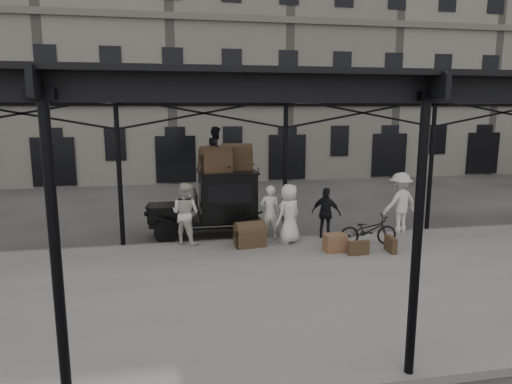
# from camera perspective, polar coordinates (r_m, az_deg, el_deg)

# --- Properties ---
(ground) EXTENTS (120.00, 120.00, 0.00)m
(ground) POSITION_cam_1_polar(r_m,az_deg,el_deg) (12.92, 5.78, -8.55)
(ground) COLOR #383533
(ground) RESTS_ON ground
(platform) EXTENTS (28.00, 8.00, 0.15)m
(platform) POSITION_cam_1_polar(r_m,az_deg,el_deg) (11.12, 8.77, -11.42)
(platform) COLOR slate
(platform) RESTS_ON ground
(canopy) EXTENTS (22.50, 9.00, 4.74)m
(canopy) POSITION_cam_1_polar(r_m,az_deg,el_deg) (10.60, 8.95, 12.51)
(canopy) COLOR black
(canopy) RESTS_ON ground
(building_frontage) EXTENTS (64.00, 8.00, 14.00)m
(building_frontage) POSITION_cam_1_polar(r_m,az_deg,el_deg) (30.05, -4.12, 15.74)
(building_frontage) COLOR slate
(building_frontage) RESTS_ON ground
(taxi) EXTENTS (3.65, 1.55, 2.18)m
(taxi) POSITION_cam_1_polar(r_m,az_deg,el_deg) (15.09, -4.80, -1.03)
(taxi) COLOR black
(taxi) RESTS_ON ground
(porter_left) EXTENTS (0.69, 0.53, 1.71)m
(porter_left) POSITION_cam_1_polar(r_m,az_deg,el_deg) (14.20, 1.76, -2.56)
(porter_left) COLOR silver
(porter_left) RESTS_ON platform
(porter_midleft) EXTENTS (1.15, 1.10, 1.87)m
(porter_midleft) POSITION_cam_1_polar(r_m,az_deg,el_deg) (13.86, -8.81, -2.65)
(porter_midleft) COLOR beige
(porter_midleft) RESTS_ON platform
(porter_centre) EXTENTS (1.05, 0.96, 1.81)m
(porter_centre) POSITION_cam_1_polar(r_m,az_deg,el_deg) (13.85, 4.15, -2.70)
(porter_centre) COLOR silver
(porter_centre) RESTS_ON platform
(porter_official) EXTENTS (0.98, 0.89, 1.61)m
(porter_official) POSITION_cam_1_polar(r_m,az_deg,el_deg) (14.48, 8.76, -2.62)
(porter_official) COLOR black
(porter_official) RESTS_ON platform
(porter_right) EXTENTS (1.44, 1.06, 1.99)m
(porter_right) POSITION_cam_1_polar(r_m,az_deg,el_deg) (15.69, 17.56, -1.27)
(porter_right) COLOR silver
(porter_right) RESTS_ON platform
(bicycle) EXTENTS (1.78, 0.74, 0.91)m
(bicycle) POSITION_cam_1_polar(r_m,az_deg,el_deg) (14.06, 13.83, -4.65)
(bicycle) COLOR black
(bicycle) RESTS_ON platform
(porter_roof) EXTENTS (0.72, 0.82, 1.44)m
(porter_roof) POSITION_cam_1_polar(r_m,az_deg,el_deg) (14.75, -4.98, 5.36)
(porter_roof) COLOR black
(porter_roof) RESTS_ON taxi
(steamer_trunk_roof_near) EXTENTS (1.08, 0.81, 0.71)m
(steamer_trunk_roof_near) POSITION_cam_1_polar(r_m,az_deg,el_deg) (14.64, -5.09, 3.87)
(steamer_trunk_roof_near) COLOR #4F3F24
(steamer_trunk_roof_near) RESTS_ON taxi
(steamer_trunk_roof_far) EXTENTS (1.01, 0.64, 0.73)m
(steamer_trunk_roof_far) POSITION_cam_1_polar(r_m,az_deg,el_deg) (15.17, -2.43, 4.17)
(steamer_trunk_roof_far) COLOR #4F3F24
(steamer_trunk_roof_far) RESTS_ON taxi
(steamer_trunk_platform) EXTENTS (0.94, 0.66, 0.64)m
(steamer_trunk_platform) POSITION_cam_1_polar(r_m,az_deg,el_deg) (13.57, -0.78, -5.50)
(steamer_trunk_platform) COLOR #4F3F24
(steamer_trunk_platform) RESTS_ON platform
(wicker_hamper) EXTENTS (0.62, 0.47, 0.50)m
(wicker_hamper) POSITION_cam_1_polar(r_m,az_deg,el_deg) (13.32, 9.83, -6.27)
(wicker_hamper) COLOR brown
(wicker_hamper) RESTS_ON platform
(suitcase_upright) EXTENTS (0.19, 0.61, 0.45)m
(suitcase_upright) POSITION_cam_1_polar(r_m,az_deg,el_deg) (13.63, 16.48, -6.27)
(suitcase_upright) COLOR #4F3F24
(suitcase_upright) RESTS_ON platform
(suitcase_flat) EXTENTS (0.61, 0.18, 0.40)m
(suitcase_flat) POSITION_cam_1_polar(r_m,az_deg,el_deg) (13.13, 12.70, -6.84)
(suitcase_flat) COLOR #4F3F24
(suitcase_flat) RESTS_ON platform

